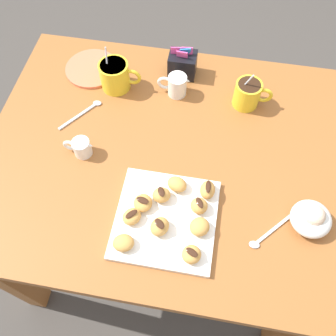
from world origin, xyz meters
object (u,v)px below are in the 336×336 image
Objects in this scene: pastry_plate_square at (166,219)px; beignet_9 at (200,227)px; coffee_mug_yellow_right at (248,93)px; beignet_5 at (160,227)px; dining_table at (167,172)px; beignet_4 at (199,206)px; beignet_2 at (177,184)px; chocolate_sauce_pitcher at (81,147)px; beignet_3 at (208,190)px; beignet_0 at (143,203)px; beignet_8 at (123,243)px; ice_cream_bowl at (311,218)px; coffee_mug_yellow_left at (115,75)px; sugar_caddy at (182,64)px; cream_pitcher_white at (177,85)px; beignet_6 at (191,254)px; beignet_1 at (161,195)px; beignet_7 at (132,217)px; saucer_coral_left at (92,68)px.

beignet_9 reaches higher than pastry_plate_square.
coffee_mug_yellow_right is 2.48× the size of beignet_5.
beignet_4 is (0.11, -0.17, 0.15)m from dining_table.
beignet_2 reaches higher than pastry_plate_square.
chocolate_sauce_pitcher is 0.38m from beignet_3.
beignet_0 is (-0.07, 0.03, 0.02)m from pastry_plate_square.
beignet_2 is at bearing 178.12° from beignet_3.
beignet_0 and beignet_8 have the same top height.
beignet_5 is at bearing -166.59° from ice_cream_bowl.
dining_table is 0.25m from pastry_plate_square.
beignet_0 is (-0.44, -0.03, -0.00)m from ice_cream_bowl.
beignet_5 is 1.01× the size of beignet_9.
coffee_mug_yellow_right is at bearing 75.93° from beignet_4.
sugar_caddy is (0.20, 0.10, -0.01)m from coffee_mug_yellow_left.
beignet_6 is at bearing -76.89° from cream_pitcher_white.
coffee_mug_yellow_left is 0.42m from coffee_mug_yellow_right.
coffee_mug_yellow_right is 0.60m from beignet_8.
sugar_caddy is 0.48m from beignet_1.
beignet_4 is 0.91× the size of beignet_7.
coffee_mug_yellow_right reaches higher than beignet_3.
beignet_9 is (0.12, -0.23, 0.15)m from dining_table.
coffee_mug_yellow_right is 0.53m from saucer_coral_left.
ice_cream_bowl is 0.33m from beignet_6.
beignet_1 is at bearing -53.86° from saucer_coral_left.
coffee_mug_yellow_left is 2.77× the size of beignet_9.
beignet_1 is 0.09m from beignet_5.
coffee_mug_yellow_left is 0.13m from saucer_coral_left.
sugar_caddy is at bearing 96.99° from beignet_2.
beignet_6 is (-0.02, -0.18, -0.00)m from beignet_3.
beignet_2 is (-0.36, 0.04, -0.00)m from ice_cream_bowl.
beignet_2 is at bearing 48.19° from beignet_7.
ice_cream_bowl is at bearing 9.33° from beignet_7.
cream_pitcher_white is at bearing 93.34° from beignet_1.
dining_table is 0.30m from beignet_9.
beignet_5 is (0.03, -0.48, -0.01)m from cream_pitcher_white.
coffee_mug_yellow_left reaches higher than saucer_coral_left.
chocolate_sauce_pitcher is at bearing 160.66° from beignet_4.
beignet_6 is (0.12, -0.63, -0.01)m from sugar_caddy.
beignet_8 is (-0.05, -0.63, -0.01)m from sugar_caddy.
beignet_8 is at bearing -94.98° from cream_pitcher_white.
sugar_caddy is 2.09× the size of beignet_7.
beignet_5 is at bearing -57.72° from saucer_coral_left.
beignet_7 is (-0.06, -0.07, -0.00)m from beignet_1.
dining_table is 21.58× the size of beignet_7.
coffee_mug_yellow_left is 2.81× the size of beignet_0.
beignet_2 is at bearing -48.31° from saucer_coral_left.
beignet_3 is at bearing -103.46° from coffee_mug_yellow_right.
beignet_0 is 1.07× the size of beignet_1.
pastry_plate_square is 0.10m from beignet_2.
beignet_6 is (-0.10, -0.53, -0.01)m from coffee_mug_yellow_right.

